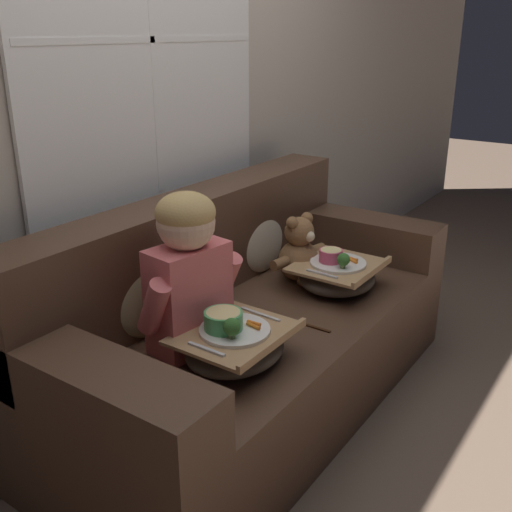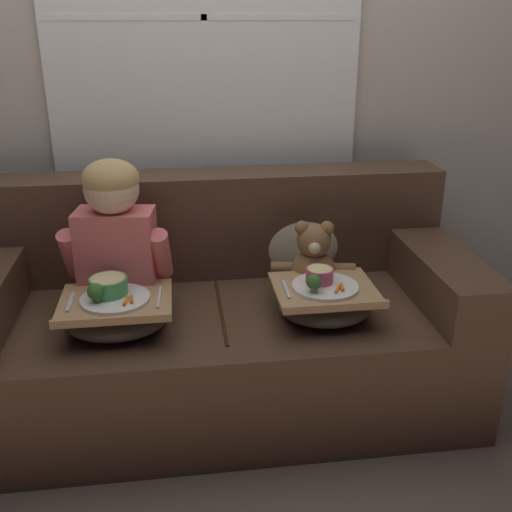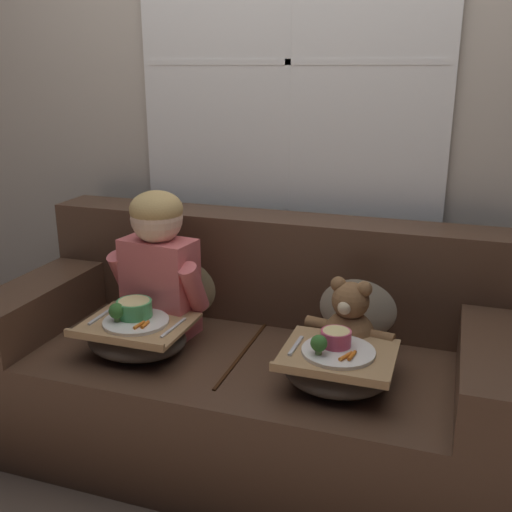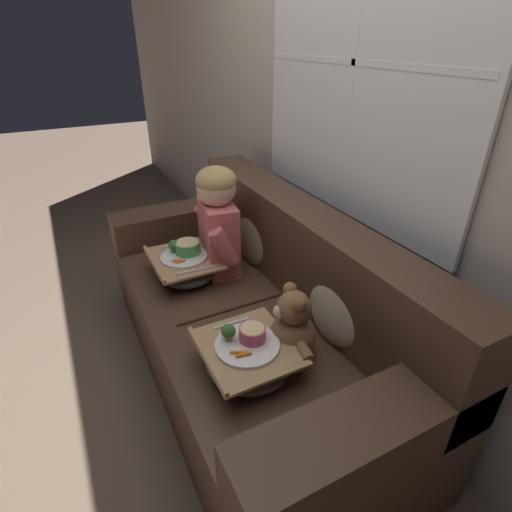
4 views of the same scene
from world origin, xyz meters
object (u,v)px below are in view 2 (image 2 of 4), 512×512
(throw_pillow_behind_teddy, at_px, (302,234))
(lap_tray_child, at_px, (116,312))
(couch, at_px, (219,322))
(teddy_bear, at_px, (313,264))
(lap_tray_teddy, at_px, (324,300))
(throw_pillow_behind_child, at_px, (122,242))
(child_figure, at_px, (115,229))

(throw_pillow_behind_teddy, xyz_separation_m, lap_tray_child, (-0.74, -0.41, -0.11))
(couch, xyz_separation_m, lap_tray_child, (-0.37, -0.22, 0.18))
(throw_pillow_behind_teddy, height_order, teddy_bear, throw_pillow_behind_teddy)
(teddy_bear, height_order, lap_tray_teddy, teddy_bear)
(couch, relative_size, throw_pillow_behind_teddy, 5.20)
(teddy_bear, bearing_deg, lap_tray_child, -165.61)
(throw_pillow_behind_child, relative_size, child_figure, 0.68)
(throw_pillow_behind_teddy, height_order, lap_tray_child, throw_pillow_behind_teddy)
(couch, height_order, lap_tray_child, couch)
(throw_pillow_behind_child, height_order, lap_tray_child, throw_pillow_behind_child)
(couch, bearing_deg, child_figure, -175.96)
(child_figure, distance_m, lap_tray_child, 0.31)
(throw_pillow_behind_child, relative_size, lap_tray_teddy, 1.05)
(throw_pillow_behind_teddy, relative_size, child_figure, 0.65)
(child_figure, xyz_separation_m, lap_tray_teddy, (0.74, -0.19, -0.24))
(child_figure, bearing_deg, couch, 4.04)
(throw_pillow_behind_teddy, bearing_deg, child_figure, -163.81)
(throw_pillow_behind_teddy, bearing_deg, couch, -152.96)
(throw_pillow_behind_child, height_order, throw_pillow_behind_teddy, throw_pillow_behind_child)
(throw_pillow_behind_teddy, xyz_separation_m, lap_tray_teddy, (-0.00, -0.41, -0.11))
(couch, bearing_deg, throw_pillow_behind_teddy, 27.04)
(couch, xyz_separation_m, throw_pillow_behind_teddy, (0.37, 0.19, 0.29))
(throw_pillow_behind_teddy, relative_size, lap_tray_teddy, 1.01)
(throw_pillow_behind_teddy, distance_m, lap_tray_child, 0.85)
(teddy_bear, xyz_separation_m, lap_tray_teddy, (-0.00, -0.19, -0.06))
(lap_tray_child, bearing_deg, teddy_bear, 14.39)
(child_figure, distance_m, lap_tray_teddy, 0.80)
(child_figure, bearing_deg, lap_tray_child, -90.63)
(throw_pillow_behind_teddy, distance_m, child_figure, 0.78)
(throw_pillow_behind_child, relative_size, teddy_bear, 1.17)
(couch, xyz_separation_m, child_figure, (-0.37, -0.03, 0.42))
(child_figure, bearing_deg, lap_tray_teddy, -14.76)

